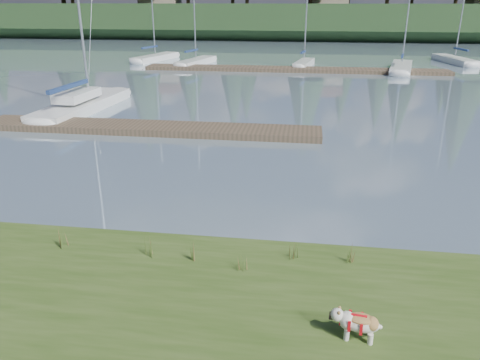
# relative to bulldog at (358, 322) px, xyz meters

# --- Properties ---
(ground) EXTENTS (200.00, 200.00, 0.00)m
(ground) POSITION_rel_bulldog_xyz_m (-4.30, 34.75, -0.67)
(ground) COLOR #7D93A3
(ground) RESTS_ON ground
(ridge) EXTENTS (200.00, 20.00, 5.00)m
(ridge) POSITION_rel_bulldog_xyz_m (-4.30, 77.75, 1.83)
(ridge) COLOR #1C3117
(ridge) RESTS_ON ground
(bulldog) EXTENTS (0.86, 0.42, 0.51)m
(bulldog) POSITION_rel_bulldog_xyz_m (0.00, 0.00, 0.00)
(bulldog) COLOR silver
(bulldog) RESTS_ON bank
(sailboat_main) EXTENTS (2.37, 9.45, 13.41)m
(sailboat_main) POSITION_rel_bulldog_xyz_m (-13.25, 18.10, -0.25)
(sailboat_main) COLOR silver
(sailboat_main) RESTS_ON ground
(dock_near) EXTENTS (16.00, 2.00, 0.30)m
(dock_near) POSITION_rel_bulldog_xyz_m (-8.30, 13.75, -0.52)
(dock_near) COLOR #4C3D2C
(dock_near) RESTS_ON ground
(dock_far) EXTENTS (26.00, 2.20, 0.30)m
(dock_far) POSITION_rel_bulldog_xyz_m (-2.30, 34.75, -0.52)
(dock_far) COLOR #4C3D2C
(dock_far) RESTS_ON ground
(sailboat_bg_0) EXTENTS (3.43, 7.84, 11.21)m
(sailboat_bg_0) POSITION_rel_bulldog_xyz_m (-16.36, 41.09, -0.35)
(sailboat_bg_0) COLOR silver
(sailboat_bg_0) RESTS_ON ground
(sailboat_bg_1) EXTENTS (2.95, 7.37, 10.88)m
(sailboat_bg_1) POSITION_rel_bulldog_xyz_m (-11.51, 38.22, -0.34)
(sailboat_bg_1) COLOR silver
(sailboat_bg_1) RESTS_ON ground
(sailboat_bg_2) EXTENTS (2.05, 5.92, 8.97)m
(sailboat_bg_2) POSITION_rel_bulldog_xyz_m (-1.40, 38.15, -0.33)
(sailboat_bg_2) COLOR silver
(sailboat_bg_2) RESTS_ON ground
(sailboat_bg_3) EXTENTS (3.26, 8.39, 12.06)m
(sailboat_bg_3) POSITION_rel_bulldog_xyz_m (7.09, 36.97, -0.35)
(sailboat_bg_3) COLOR silver
(sailboat_bg_3) RESTS_ON ground
(sailboat_bg_4) EXTENTS (2.98, 7.80, 11.32)m
(sailboat_bg_4) POSITION_rel_bulldog_xyz_m (12.92, 43.31, -0.34)
(sailboat_bg_4) COLOR silver
(sailboat_bg_4) RESTS_ON ground
(weed_0) EXTENTS (0.17, 0.14, 0.52)m
(weed_0) POSITION_rel_bulldog_xyz_m (-4.37, 2.13, -0.10)
(weed_0) COLOR #475B23
(weed_0) RESTS_ON bank
(weed_1) EXTENTS (0.17, 0.14, 0.53)m
(weed_1) POSITION_rel_bulldog_xyz_m (-3.41, 2.12, -0.10)
(weed_1) COLOR #475B23
(weed_1) RESTS_ON bank
(weed_2) EXTENTS (0.17, 0.14, 0.56)m
(weed_2) POSITION_rel_bulldog_xyz_m (-1.18, 2.49, -0.09)
(weed_2) COLOR #475B23
(weed_2) RESTS_ON bank
(weed_3) EXTENTS (0.17, 0.14, 0.62)m
(weed_3) POSITION_rel_bulldog_xyz_m (-6.51, 2.24, -0.06)
(weed_3) COLOR #475B23
(weed_3) RESTS_ON bank
(weed_4) EXTENTS (0.17, 0.14, 0.39)m
(weed_4) POSITION_rel_bulldog_xyz_m (-2.22, 1.84, -0.16)
(weed_4) COLOR #475B23
(weed_4) RESTS_ON bank
(weed_5) EXTENTS (0.17, 0.14, 0.50)m
(weed_5) POSITION_rel_bulldog_xyz_m (0.08, 2.47, -0.11)
(weed_5) COLOR #475B23
(weed_5) RESTS_ON bank
(mud_lip) EXTENTS (60.00, 0.50, 0.14)m
(mud_lip) POSITION_rel_bulldog_xyz_m (-4.30, 3.15, -0.60)
(mud_lip) COLOR #33281C
(mud_lip) RESTS_ON ground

